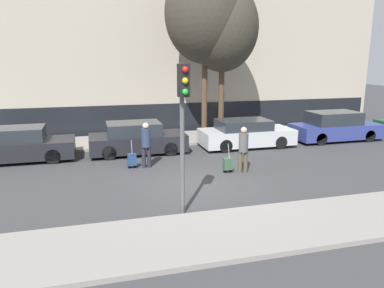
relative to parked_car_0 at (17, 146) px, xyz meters
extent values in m
plane|color=#38383A|center=(6.26, -4.66, -0.65)|extent=(80.00, 80.00, 0.00)
cube|color=gray|center=(6.26, -8.41, -0.59)|extent=(28.00, 2.50, 0.12)
cube|color=gray|center=(6.26, 2.34, -0.59)|extent=(28.00, 3.00, 0.12)
cube|color=#A89E8C|center=(6.26, 5.95, 5.63)|extent=(28.00, 2.81, 12.55)
cube|color=black|center=(6.26, 4.52, 0.15)|extent=(27.44, 0.06, 1.60)
cube|color=black|center=(0.05, 0.00, -0.16)|extent=(4.33, 1.74, 0.70)
cube|color=#23282D|center=(-0.13, 0.00, 0.47)|extent=(2.38, 1.53, 0.55)
cylinder|color=black|center=(1.39, -0.78, -0.35)|extent=(0.60, 0.18, 0.60)
cylinder|color=black|center=(1.39, 0.78, -0.35)|extent=(0.60, 0.18, 0.60)
cube|color=black|center=(4.86, 0.03, -0.16)|extent=(4.16, 1.84, 0.70)
cube|color=#23282D|center=(4.70, 0.03, 0.46)|extent=(2.29, 1.62, 0.53)
cylinder|color=black|center=(6.15, -0.80, -0.35)|extent=(0.60, 0.18, 0.60)
cylinder|color=black|center=(6.15, 0.86, -0.35)|extent=(0.60, 0.18, 0.60)
cylinder|color=black|center=(3.57, -0.80, -0.35)|extent=(0.60, 0.18, 0.60)
cylinder|color=black|center=(3.57, 0.86, -0.35)|extent=(0.60, 0.18, 0.60)
cube|color=#B7BABF|center=(9.96, -0.10, -0.16)|extent=(4.35, 1.83, 0.70)
cube|color=#23282D|center=(9.78, -0.10, 0.42)|extent=(2.39, 1.61, 0.46)
cylinder|color=black|center=(11.31, -0.93, -0.35)|extent=(0.60, 0.18, 0.60)
cylinder|color=black|center=(11.31, 0.72, -0.35)|extent=(0.60, 0.18, 0.60)
cylinder|color=black|center=(8.61, -0.93, -0.35)|extent=(0.60, 0.18, 0.60)
cylinder|color=black|center=(8.61, 0.72, -0.35)|extent=(0.60, 0.18, 0.60)
cube|color=navy|center=(14.92, 0.03, -0.16)|extent=(4.47, 1.81, 0.70)
cube|color=#23282D|center=(14.74, 0.03, 0.50)|extent=(2.46, 1.59, 0.63)
cylinder|color=black|center=(16.30, -0.78, -0.35)|extent=(0.60, 0.18, 0.60)
cylinder|color=black|center=(16.30, 0.85, -0.35)|extent=(0.60, 0.18, 0.60)
cylinder|color=black|center=(13.53, -0.78, -0.35)|extent=(0.60, 0.18, 0.60)
cylinder|color=black|center=(13.53, 0.85, -0.35)|extent=(0.60, 0.18, 0.60)
cylinder|color=#23232D|center=(4.79, -2.27, -0.25)|extent=(0.15, 0.15, 0.81)
cylinder|color=#23232D|center=(4.99, -2.28, -0.25)|extent=(0.15, 0.15, 0.81)
cylinder|color=#283351|center=(4.89, -2.27, 0.51)|extent=(0.34, 0.34, 0.70)
sphere|color=beige|center=(4.89, -2.27, 0.97)|extent=(0.23, 0.23, 0.23)
cube|color=navy|center=(4.34, -2.24, -0.31)|extent=(0.32, 0.24, 0.45)
cylinder|color=black|center=(4.23, -2.24, -0.59)|extent=(0.12, 0.03, 0.12)
cylinder|color=black|center=(4.45, -2.24, -0.59)|extent=(0.12, 0.03, 0.12)
cylinder|color=gray|center=(4.34, -2.31, 0.19)|extent=(0.02, 0.19, 0.53)
cylinder|color=#4C4233|center=(8.09, -3.85, -0.26)|extent=(0.15, 0.15, 0.79)
cylinder|color=#4C4233|center=(8.28, -3.90, -0.26)|extent=(0.15, 0.15, 0.79)
cylinder|color=#4C4C4C|center=(8.18, -3.88, 0.48)|extent=(0.34, 0.34, 0.69)
sphere|color=tan|center=(8.18, -3.88, 0.94)|extent=(0.22, 0.22, 0.22)
cube|color=#335138|center=(7.65, -3.73, -0.32)|extent=(0.32, 0.24, 0.42)
cylinder|color=black|center=(7.54, -3.73, -0.59)|extent=(0.12, 0.03, 0.12)
cylinder|color=black|center=(7.76, -3.73, -0.59)|extent=(0.12, 0.03, 0.12)
cylinder|color=gray|center=(7.65, -3.80, 0.17)|extent=(0.02, 0.19, 0.53)
cylinder|color=#515154|center=(5.16, -6.91, 1.33)|extent=(0.12, 0.12, 3.97)
cube|color=black|center=(5.16, -7.09, 2.92)|extent=(0.28, 0.24, 0.80)
sphere|color=red|center=(5.16, -7.24, 3.18)|extent=(0.15, 0.15, 0.15)
sphere|color=gold|center=(5.16, -7.24, 2.92)|extent=(0.15, 0.15, 0.15)
sphere|color=green|center=(5.16, -7.24, 2.65)|extent=(0.15, 0.15, 0.15)
torus|color=black|center=(5.35, 2.51, -0.17)|extent=(0.72, 0.06, 0.72)
torus|color=black|center=(4.30, 2.51, -0.17)|extent=(0.72, 0.06, 0.72)
cylinder|color=maroon|center=(4.82, 2.51, 0.03)|extent=(1.00, 0.05, 0.05)
cylinder|color=maroon|center=(4.63, 2.51, 0.23)|extent=(0.04, 0.04, 0.40)
cylinder|color=#4C3826|center=(8.44, 1.74, 1.61)|extent=(0.28, 0.28, 4.28)
ellipsoid|color=#383328|center=(8.44, 1.74, 5.51)|extent=(3.85, 3.85, 4.71)
cylinder|color=#4C3826|center=(9.28, 1.60, 1.39)|extent=(0.28, 0.28, 3.83)
ellipsoid|color=#383328|center=(9.28, 1.60, 4.89)|extent=(3.45, 3.45, 4.22)
camera|label=1|loc=(2.91, -16.05, 3.45)|focal=35.00mm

